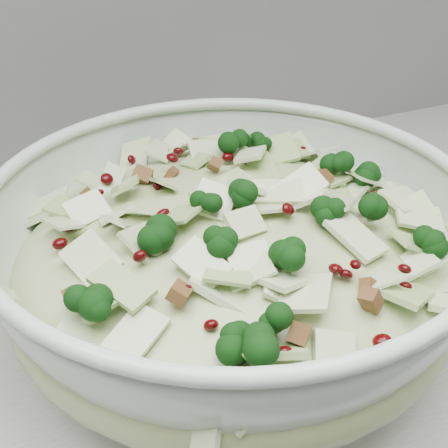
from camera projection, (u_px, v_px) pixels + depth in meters
name	position (u px, v px, depth m)	size (l,w,h in m)	color
mixing_bowl	(232.00, 268.00, 0.50)	(0.42, 0.42, 0.15)	silver
salad	(232.00, 243.00, 0.49)	(0.36, 0.36, 0.15)	#B4C587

